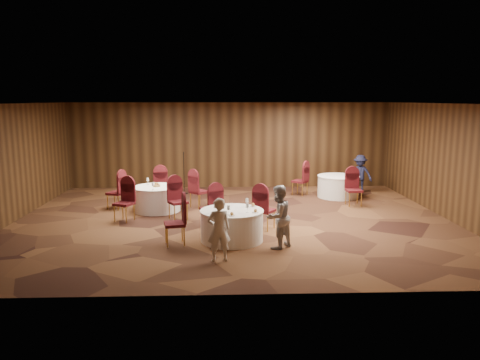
{
  "coord_description": "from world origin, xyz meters",
  "views": [
    {
      "loc": [
        -0.28,
        -12.58,
        3.31
      ],
      "look_at": [
        0.2,
        0.2,
        1.1
      ],
      "focal_mm": 35.0,
      "sensor_mm": 36.0,
      "label": 1
    }
  ],
  "objects_px": {
    "mic_stand": "(184,182)",
    "man_c": "(360,174)",
    "woman_a": "(219,230)",
    "table_right": "(338,186)",
    "woman_b": "(278,217)",
    "table_main": "(232,225)",
    "table_left": "(157,198)"
  },
  "relations": [
    {
      "from": "table_left",
      "to": "woman_b",
      "type": "distance_m",
      "value": 4.9
    },
    {
      "from": "table_left",
      "to": "table_right",
      "type": "relative_size",
      "value": 1.0
    },
    {
      "from": "table_right",
      "to": "woman_b",
      "type": "bearing_deg",
      "value": -116.48
    },
    {
      "from": "mic_stand",
      "to": "woman_b",
      "type": "xyz_separation_m",
      "value": [
        2.6,
        -6.22,
        0.29
      ]
    },
    {
      "from": "woman_a",
      "to": "table_left",
      "type": "bearing_deg",
      "value": -79.71
    },
    {
      "from": "table_main",
      "to": "table_left",
      "type": "height_order",
      "value": "same"
    },
    {
      "from": "table_right",
      "to": "man_c",
      "type": "height_order",
      "value": "man_c"
    },
    {
      "from": "woman_b",
      "to": "table_main",
      "type": "bearing_deg",
      "value": -71.96
    },
    {
      "from": "table_main",
      "to": "mic_stand",
      "type": "bearing_deg",
      "value": 105.6
    },
    {
      "from": "table_main",
      "to": "woman_b",
      "type": "height_order",
      "value": "woman_b"
    },
    {
      "from": "mic_stand",
      "to": "man_c",
      "type": "distance_m",
      "value": 6.28
    },
    {
      "from": "table_right",
      "to": "woman_a",
      "type": "xyz_separation_m",
      "value": [
        -4.04,
        -6.29,
        0.3
      ]
    },
    {
      "from": "table_left",
      "to": "woman_a",
      "type": "bearing_deg",
      "value": -67.28
    },
    {
      "from": "table_main",
      "to": "woman_a",
      "type": "xyz_separation_m",
      "value": [
        -0.3,
        -1.42,
        0.3
      ]
    },
    {
      "from": "table_main",
      "to": "woman_b",
      "type": "bearing_deg",
      "value": -29.61
    },
    {
      "from": "table_main",
      "to": "table_left",
      "type": "relative_size",
      "value": 1.06
    },
    {
      "from": "table_main",
      "to": "woman_a",
      "type": "bearing_deg",
      "value": -101.88
    },
    {
      "from": "table_right",
      "to": "woman_a",
      "type": "bearing_deg",
      "value": -122.7
    },
    {
      "from": "table_main",
      "to": "woman_b",
      "type": "relative_size",
      "value": 1.05
    },
    {
      "from": "table_right",
      "to": "man_c",
      "type": "bearing_deg",
      "value": 37.35
    },
    {
      "from": "mic_stand",
      "to": "man_c",
      "type": "height_order",
      "value": "mic_stand"
    },
    {
      "from": "woman_a",
      "to": "man_c",
      "type": "bearing_deg",
      "value": -137.87
    },
    {
      "from": "table_right",
      "to": "table_left",
      "type": "bearing_deg",
      "value": -163.33
    },
    {
      "from": "mic_stand",
      "to": "man_c",
      "type": "relative_size",
      "value": 1.1
    },
    {
      "from": "table_right",
      "to": "woman_a",
      "type": "relative_size",
      "value": 1.05
    },
    {
      "from": "woman_a",
      "to": "table_main",
      "type": "bearing_deg",
      "value": -114.31
    },
    {
      "from": "table_main",
      "to": "man_c",
      "type": "xyz_separation_m",
      "value": [
        4.7,
        5.61,
        0.31
      ]
    },
    {
      "from": "table_left",
      "to": "table_main",
      "type": "bearing_deg",
      "value": -54.78
    },
    {
      "from": "table_right",
      "to": "woman_a",
      "type": "height_order",
      "value": "woman_a"
    },
    {
      "from": "table_right",
      "to": "man_c",
      "type": "relative_size",
      "value": 1.04
    },
    {
      "from": "woman_a",
      "to": "man_c",
      "type": "distance_m",
      "value": 8.62
    },
    {
      "from": "table_main",
      "to": "man_c",
      "type": "relative_size",
      "value": 1.1
    }
  ]
}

